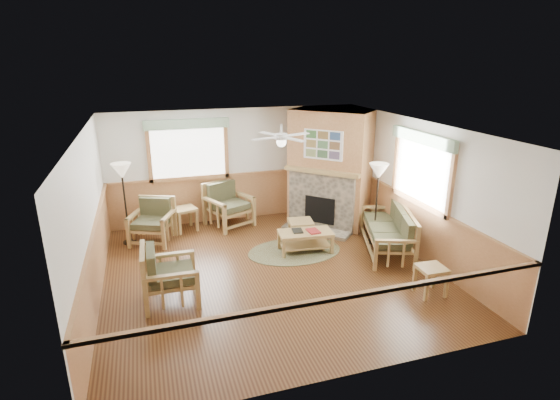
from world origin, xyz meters
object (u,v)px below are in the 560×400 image
object	(u,v)px
armchair_back_left	(152,222)
coffee_table	(305,241)
armchair_back_right	(229,205)
floor_lamp_right	(376,204)
sofa	(387,229)
armchair_left	(170,274)
footstool	(301,230)
end_table_sofa	(430,280)
floor_lamp_left	(125,204)
end_table_chairs	(185,219)

from	to	relation	value
armchair_back_left	coffee_table	bearing A→B (deg)	-3.02
armchair_back_right	floor_lamp_right	bearing A→B (deg)	-59.24
sofa	armchair_back_right	size ratio (longest dim) A/B	1.94
armchair_left	footstool	world-z (taller)	armchair_left
end_table_sofa	floor_lamp_left	bearing A→B (deg)	142.32
armchair_back_right	coffee_table	world-z (taller)	armchair_back_right
floor_lamp_left	floor_lamp_right	xyz separation A→B (m)	(5.05, -1.57, -0.00)
coffee_table	floor_lamp_left	bearing A→B (deg)	161.73
footstool	floor_lamp_right	bearing A→B (deg)	-23.14
armchair_left	floor_lamp_left	size ratio (longest dim) A/B	0.55
end_table_sofa	footstool	xyz separation A→B (m)	(-1.30, 2.83, -0.03)
armchair_back_left	footstool	size ratio (longest dim) A/B	1.83
coffee_table	footstool	bearing A→B (deg)	84.64
end_table_sofa	footstool	distance (m)	3.11
end_table_chairs	floor_lamp_left	distance (m)	1.43
armchair_back_left	floor_lamp_left	bearing A→B (deg)	-168.03
end_table_sofa	sofa	bearing A→B (deg)	83.34
armchair_back_left	sofa	bearing A→B (deg)	0.73
armchair_back_left	end_table_chairs	world-z (taller)	armchair_back_left
armchair_back_right	end_table_chairs	xyz separation A→B (m)	(-1.03, 0.00, -0.24)
end_table_sofa	floor_lamp_left	world-z (taller)	floor_lamp_left
sofa	end_table_chairs	distance (m)	4.52
armchair_left	floor_lamp_right	xyz separation A→B (m)	(4.35, 1.11, 0.40)
end_table_chairs	footstool	xyz separation A→B (m)	(2.36, -1.32, -0.05)
armchair_back_right	sofa	bearing A→B (deg)	-63.99
coffee_table	end_table_chairs	xyz separation A→B (m)	(-2.24, 1.91, 0.06)
armchair_back_left	end_table_sofa	size ratio (longest dim) A/B	1.85
footstool	coffee_table	bearing A→B (deg)	-101.09
sofa	floor_lamp_right	distance (m)	0.59
end_table_chairs	footstool	world-z (taller)	end_table_chairs
sofa	floor_lamp_left	bearing A→B (deg)	-91.26
end_table_chairs	armchair_back_right	bearing A→B (deg)	0.00
end_table_chairs	floor_lamp_left	size ratio (longest dim) A/B	0.31
floor_lamp_right	armchair_left	bearing A→B (deg)	-165.69
sofa	armchair_back_right	distance (m)	3.68
sofa	armchair_left	xyz separation A→B (m)	(-4.39, -0.71, 0.03)
end_table_sofa	floor_lamp_left	xyz separation A→B (m)	(-4.89, 3.78, 0.64)
sofa	end_table_chairs	size ratio (longest dim) A/B	3.62
armchair_left	armchair_back_right	bearing A→B (deg)	-25.99
armchair_back_right	floor_lamp_left	xyz separation A→B (m)	(-2.26, -0.37, 0.38)
footstool	floor_lamp_left	xyz separation A→B (m)	(-3.59, 0.95, 0.67)
armchair_back_left	footstool	bearing A→B (deg)	7.55
floor_lamp_right	floor_lamp_left	bearing A→B (deg)	162.70
armchair_back_right	armchair_left	size ratio (longest dim) A/B	1.06
floor_lamp_left	floor_lamp_right	world-z (taller)	floor_lamp_left
armchair_back_left	armchair_back_right	distance (m)	1.82
sofa	coffee_table	distance (m)	1.70
armchair_back_left	end_table_chairs	xyz separation A→B (m)	(0.73, 0.46, -0.19)
end_table_chairs	coffee_table	bearing A→B (deg)	-40.48
armchair_back_left	floor_lamp_right	world-z (taller)	floor_lamp_right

